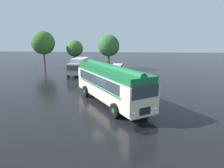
{
  "coord_description": "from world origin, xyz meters",
  "views": [
    {
      "loc": [
        1.64,
        -16.3,
        5.89
      ],
      "look_at": [
        0.16,
        2.34,
        1.4
      ],
      "focal_mm": 32.0,
      "sensor_mm": 36.0,
      "label": 1
    }
  ],
  "objects": [
    {
      "name": "vintage_bus",
      "position": [
        0.16,
        0.83,
        1.89
      ],
      "size": [
        7.52,
        9.8,
        3.49
      ],
      "color": "beige",
      "rests_on": "ground"
    },
    {
      "name": "tree_far_left",
      "position": [
        -13.98,
        19.88,
        4.62
      ],
      "size": [
        4.27,
        4.27,
        6.84
      ],
      "color": "#4C3823",
      "rests_on": "ground"
    },
    {
      "name": "car_mid_left",
      "position": [
        -0.01,
        14.24,
        0.85
      ],
      "size": [
        2.31,
        4.36,
        1.66
      ],
      "color": "silver",
      "rests_on": "ground"
    },
    {
      "name": "car_near_left",
      "position": [
        -3.04,
        14.65,
        0.85
      ],
      "size": [
        2.0,
        4.22,
        1.66
      ],
      "color": "silver",
      "rests_on": "ground"
    },
    {
      "name": "tree_left_of_centre",
      "position": [
        -8.45,
        21.47,
        3.64
      ],
      "size": [
        3.13,
        3.13,
        5.17
      ],
      "color": "#4C3823",
      "rests_on": "ground"
    },
    {
      "name": "ground_plane",
      "position": [
        0.0,
        0.0,
        0.0
      ],
      "size": [
        120.0,
        120.0,
        0.0
      ],
      "primitive_type": "plane",
      "color": "black"
    },
    {
      "name": "box_van",
      "position": [
        -5.99,
        14.28,
        1.36
      ],
      "size": [
        2.62,
        5.88,
        2.5
      ],
      "color": "#B2B7BC",
      "rests_on": "ground"
    },
    {
      "name": "puddle_patch",
      "position": [
        2.89,
        -4.26,
        0.0
      ],
      "size": [
        1.62,
        1.62,
        0.01
      ],
      "primitive_type": "cylinder",
      "color": "black",
      "rests_on": "ground"
    },
    {
      "name": "tree_centre",
      "position": [
        -1.71,
        19.85,
        4.17
      ],
      "size": [
        3.85,
        3.84,
        6.15
      ],
      "color": "#4C3823",
      "rests_on": "ground"
    }
  ]
}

